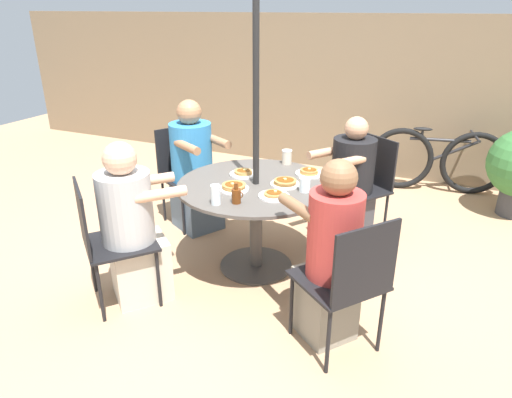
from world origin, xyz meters
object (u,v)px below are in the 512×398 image
(diner_north, at_px, (133,230))
(pancake_plate_d, at_px, (234,187))
(patio_chair_north, at_px, (106,237))
(diner_east, at_px, (330,259))
(drinking_glass_a, at_px, (216,195))
(bicycle, at_px, (437,160))
(patio_chair_east, at_px, (348,278))
(patio_table, at_px, (256,201))
(diner_south, at_px, (349,187))
(diner_west, at_px, (194,172))
(drinking_glass_b, at_px, (305,185))
(patio_chair_west, at_px, (184,169))
(pancake_plate_b, at_px, (244,173))
(patio_chair_south, at_px, (365,181))
(pancake_plate_e, at_px, (285,183))
(coffee_cup, at_px, (287,157))
(syrup_bottle, at_px, (236,195))
(pancake_plate_c, at_px, (309,172))
(pancake_plate_a, at_px, (274,195))

(diner_north, bearing_deg, pancake_plate_d, 86.64)
(patio_chair_north, xyz_separation_m, diner_east, (1.45, 0.28, 0.03))
(pancake_plate_d, relative_size, drinking_glass_a, 1.61)
(drinking_glass_a, height_order, bicycle, drinking_glass_a)
(drinking_glass_a, bearing_deg, patio_chair_east, -12.88)
(patio_table, distance_m, patio_chair_north, 1.11)
(patio_table, distance_m, diner_south, 0.93)
(diner_west, relative_size, bicycle, 0.82)
(patio_chair_east, xyz_separation_m, diner_west, (-1.70, 1.12, 0.02))
(pancake_plate_d, distance_m, drinking_glass_b, 0.51)
(patio_table, bearing_deg, diner_west, 151.57)
(diner_west, bearing_deg, patio_chair_west, -90.00)
(patio_chair_west, relative_size, pancake_plate_b, 4.12)
(patio_chair_south, xyz_separation_m, pancake_plate_e, (-0.43, -0.85, 0.21))
(diner_south, bearing_deg, bicycle, -76.98)
(patio_chair_south, height_order, drinking_glass_a, patio_chair_south)
(diner_north, xyz_separation_m, diner_east, (1.34, 0.14, 0.02))
(diner_east, height_order, diner_west, diner_west)
(patio_table, bearing_deg, coffee_cup, 85.14)
(diner_east, relative_size, syrup_bottle, 8.19)
(pancake_plate_c, xyz_separation_m, bicycle, (0.85, 1.95, -0.37))
(drinking_glass_b, bearing_deg, syrup_bottle, -132.03)
(diner_north, distance_m, pancake_plate_b, 0.97)
(pancake_plate_c, bearing_deg, pancake_plate_e, -107.31)
(diner_north, bearing_deg, syrup_bottle, 67.45)
(patio_chair_north, xyz_separation_m, pancake_plate_d, (0.62, 0.67, 0.21))
(diner_north, distance_m, patio_chair_west, 1.30)
(patio_chair_east, relative_size, patio_chair_south, 1.00)
(pancake_plate_b, bearing_deg, drinking_glass_b, -13.34)
(syrup_bottle, bearing_deg, diner_east, -14.65)
(patio_chair_south, distance_m, pancake_plate_d, 1.33)
(patio_chair_east, distance_m, patio_chair_south, 1.61)
(pancake_plate_d, bearing_deg, diner_north, -133.36)
(syrup_bottle, bearing_deg, pancake_plate_d, 121.02)
(pancake_plate_b, distance_m, pancake_plate_e, 0.38)
(syrup_bottle, bearing_deg, patio_chair_south, 64.94)
(pancake_plate_c, bearing_deg, pancake_plate_b, -154.90)
(diner_east, relative_size, bicycle, 0.81)
(diner_west, bearing_deg, diner_south, 131.68)
(diner_north, xyz_separation_m, coffee_cup, (0.64, 1.24, 0.25))
(diner_east, xyz_separation_m, drinking_glass_b, (-0.36, 0.57, 0.21))
(patio_chair_west, bearing_deg, pancake_plate_c, 110.37)
(patio_chair_east, relative_size, bicycle, 0.62)
(pancake_plate_d, distance_m, pancake_plate_e, 0.38)
(patio_chair_north, distance_m, diner_west, 1.30)
(pancake_plate_b, xyz_separation_m, syrup_bottle, (0.20, -0.52, 0.04))
(pancake_plate_c, height_order, drinking_glass_a, drinking_glass_a)
(diner_north, xyz_separation_m, syrup_bottle, (0.63, 0.33, 0.24))
(drinking_glass_a, bearing_deg, pancake_plate_a, 41.83)
(patio_chair_north, xyz_separation_m, pancake_plate_e, (0.92, 0.91, 0.21))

